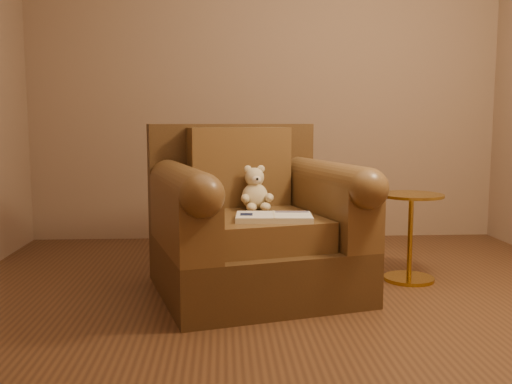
{
  "coord_description": "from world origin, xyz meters",
  "views": [
    {
      "loc": [
        -0.37,
        -2.91,
        1.01
      ],
      "look_at": [
        -0.18,
        0.33,
        0.61
      ],
      "focal_mm": 40.0,
      "sensor_mm": 36.0,
      "label": 1
    }
  ],
  "objects": [
    {
      "name": "guidebook",
      "position": [
        -0.1,
        0.15,
        0.49
      ],
      "size": [
        0.43,
        0.27,
        0.03
      ],
      "rotation": [
        0.0,
        0.0,
        -0.06
      ],
      "color": "beige",
      "rests_on": "armchair"
    },
    {
      "name": "armchair",
      "position": [
        -0.2,
        0.43,
        0.38
      ],
      "size": [
        1.34,
        1.3,
        0.99
      ],
      "rotation": [
        0.0,
        0.0,
        0.26
      ],
      "color": "#483018",
      "rests_on": "floor"
    },
    {
      "name": "teddy_bear",
      "position": [
        -0.18,
        0.54,
        0.58
      ],
      "size": [
        0.2,
        0.23,
        0.28
      ],
      "rotation": [
        0.0,
        0.0,
        0.16
      ],
      "color": "beige",
      "rests_on": "armchair"
    },
    {
      "name": "side_table",
      "position": [
        0.81,
        0.58,
        0.3
      ],
      "size": [
        0.4,
        0.4,
        0.56
      ],
      "color": "#BA9233",
      "rests_on": "floor"
    },
    {
      "name": "floor",
      "position": [
        0.0,
        0.0,
        0.0
      ],
      "size": [
        4.0,
        4.0,
        0.0
      ],
      "primitive_type": "plane",
      "color": "#53321C",
      "rests_on": "ground"
    }
  ]
}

